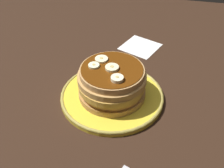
{
  "coord_description": "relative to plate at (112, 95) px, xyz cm",
  "views": [
    {
      "loc": [
        -49.9,
        -11.14,
        46.6
      ],
      "look_at": [
        0.0,
        0.0,
        4.56
      ],
      "focal_mm": 42.88,
      "sensor_mm": 36.0,
      "label": 1
    }
  ],
  "objects": [
    {
      "name": "ground_plane",
      "position": [
        0.0,
        0.0,
        -2.28
      ],
      "size": [
        140.0,
        140.0,
        3.0
      ],
      "primitive_type": "cube",
      "color": "black"
    },
    {
      "name": "banana_slice_1",
      "position": [
        -3.89,
        -2.05,
        8.81
      ],
      "size": [
        2.91,
        2.91,
        1.01
      ],
      "color": "#F2E7BE",
      "rests_on": "pancake_stack"
    },
    {
      "name": "banana_slice_3",
      "position": [
        -0.48,
        4.44,
        8.66
      ],
      "size": [
        2.69,
        2.69,
        0.71
      ],
      "color": "#ECF0BF",
      "rests_on": "pancake_stack"
    },
    {
      "name": "plate",
      "position": [
        0.0,
        0.0,
        0.0
      ],
      "size": [
        26.27,
        26.27,
        1.46
      ],
      "color": "yellow",
      "rests_on": "ground_plane"
    },
    {
      "name": "pancake_stack",
      "position": [
        0.01,
        0.15,
        4.39
      ],
      "size": [
        17.55,
        17.22,
        8.07
      ],
      "color": "#AE7D43",
      "rests_on": "plate"
    },
    {
      "name": "napkin",
      "position": [
        26.3,
        -3.69,
        -0.63
      ],
      "size": [
        14.35,
        14.35,
        0.3
      ],
      "primitive_type": "cube",
      "rotation": [
        0.0,
        0.0,
        -0.39
      ],
      "color": "white",
      "rests_on": "ground_plane"
    },
    {
      "name": "banana_slice_2",
      "position": [
        3.07,
        3.35,
        8.65
      ],
      "size": [
        3.22,
        3.22,
        0.68
      ],
      "color": "#F0E8B8",
      "rests_on": "pancake_stack"
    },
    {
      "name": "banana_slice_0",
      "position": [
        -0.36,
        -0.06,
        8.73
      ],
      "size": [
        3.24,
        3.24,
        0.84
      ],
      "color": "#F2E9B5",
      "rests_on": "pancake_stack"
    }
  ]
}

